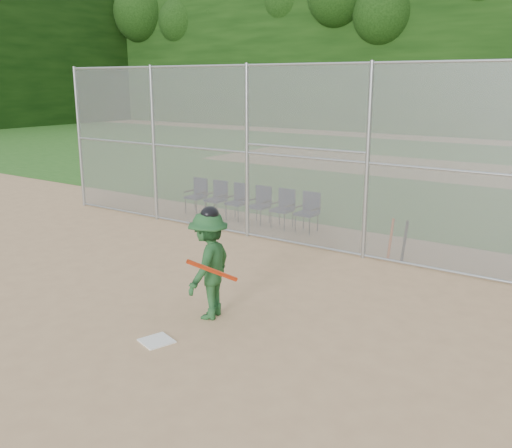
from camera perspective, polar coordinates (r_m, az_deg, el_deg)
The scene contains 14 objects.
ground at distance 8.83m, azimuth -9.49°, elevation -10.22°, with size 100.00×100.00×0.00m, color tan.
grass_strip at distance 24.62m, azimuth 21.23°, elevation 4.76°, with size 100.00×100.00×0.00m, color #295F1C.
dirt_patch_far at distance 24.62m, azimuth 21.23°, elevation 4.77°, with size 24.00×24.00×0.00m, color tan.
backstop_fence at distance 12.21m, azimuth 6.79°, elevation 6.78°, with size 16.09×0.09×4.00m.
treeline at distance 26.37m, azimuth 23.46°, elevation 17.14°, with size 81.00×60.00×11.00m.
home_plate at distance 8.42m, azimuth -9.90°, elevation -11.44°, with size 0.42×0.42×0.02m, color white.
batter_at_plate at distance 8.84m, azimuth -4.74°, elevation -4.05°, with size 1.05×1.36×1.78m.
spare_bats at distance 12.15m, azimuth 13.98°, elevation -1.53°, with size 0.36×0.27×0.84m.
chair_0 at distance 16.03m, azimuth -6.07°, elevation 2.79°, with size 0.54×0.52×0.96m, color #0F1A38, non-canonical shape.
chair_1 at distance 15.58m, azimuth -4.07°, elevation 2.50°, with size 0.54×0.52×0.96m, color #0F1A38, non-canonical shape.
chair_2 at distance 15.14m, azimuth -1.96°, elevation 2.19°, with size 0.54×0.52×0.96m, color #0F1A38, non-canonical shape.
chair_3 at distance 14.73m, azimuth 0.26°, elevation 1.87°, with size 0.54×0.52×0.96m, color #0F1A38, non-canonical shape.
chair_4 at distance 14.35m, azimuth 2.62°, elevation 1.51°, with size 0.54×0.52×0.96m, color #0F1A38, non-canonical shape.
chair_5 at distance 13.99m, azimuth 5.09°, elevation 1.14°, with size 0.54×0.52×0.96m, color #0F1A38, non-canonical shape.
Camera 1 is at (5.72, -5.67, 3.62)m, focal length 40.00 mm.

